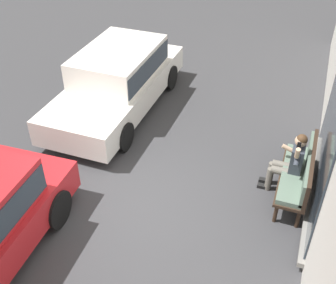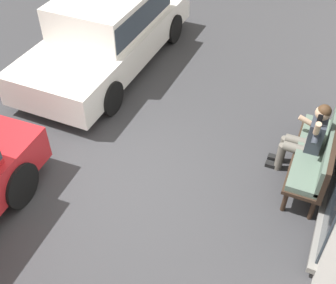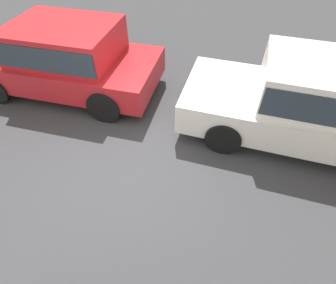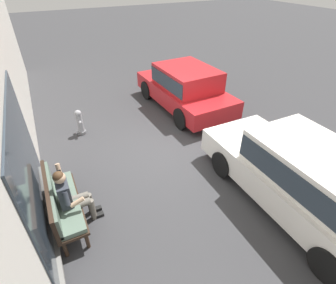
# 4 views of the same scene
# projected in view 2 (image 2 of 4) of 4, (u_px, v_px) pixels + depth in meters

# --- Properties ---
(ground_plane) EXTENTS (60.00, 60.00, 0.00)m
(ground_plane) POSITION_uv_depth(u_px,v_px,m) (112.00, 179.00, 6.66)
(ground_plane) COLOR #38383A
(bench) EXTENTS (1.79, 0.55, 1.01)m
(bench) POSITION_uv_depth(u_px,v_px,m) (320.00, 151.00, 6.29)
(bench) COLOR #332319
(bench) RESTS_ON ground_plane
(person_on_phone) EXTENTS (0.73, 0.74, 1.35)m
(person_on_phone) POSITION_uv_depth(u_px,v_px,m) (308.00, 137.00, 6.33)
(person_on_phone) COLOR #6B665B
(person_on_phone) RESTS_ON ground_plane
(parked_car_near) EXTENTS (4.70, 1.94, 1.54)m
(parked_car_near) POSITION_uv_depth(u_px,v_px,m) (109.00, 27.00, 8.65)
(parked_car_near) COLOR white
(parked_car_near) RESTS_ON ground_plane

